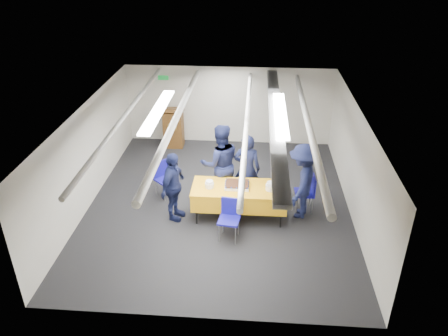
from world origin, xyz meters
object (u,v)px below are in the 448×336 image
(chair_left, at_px, (163,175))
(sailor_a, at_px, (247,169))
(sailor_c, at_px, (173,187))
(sailor_d, at_px, (302,181))
(chair_near, at_px, (230,215))
(sailor_b, at_px, (220,164))
(chair_right, at_px, (308,190))
(sheet_cake, at_px, (237,185))
(serving_table, at_px, (239,196))
(podium, at_px, (173,127))

(chair_left, relative_size, sailor_a, 0.51)
(sailor_c, relative_size, sailor_d, 0.92)
(chair_near, relative_size, sailor_b, 0.46)
(chair_right, xyz_separation_m, chair_left, (-3.38, 0.42, 0.00))
(sheet_cake, distance_m, chair_near, 0.79)
(sheet_cake, xyz_separation_m, chair_left, (-1.79, 0.80, -0.28))
(serving_table, xyz_separation_m, chair_right, (1.53, 0.41, -0.03))
(chair_near, distance_m, sailor_d, 1.79)
(chair_left, bearing_deg, sailor_b, -4.83)
(sheet_cake, distance_m, sailor_c, 1.37)
(podium, bearing_deg, sailor_a, -52.19)
(chair_near, distance_m, sailor_b, 1.51)
(sailor_c, bearing_deg, podium, 27.19)
(podium, height_order, chair_left, podium)
(serving_table, relative_size, podium, 1.64)
(sheet_cake, height_order, sailor_c, sailor_c)
(sheet_cake, bearing_deg, sailor_d, 6.95)
(sailor_a, relative_size, sailor_c, 1.07)
(chair_near, distance_m, sailor_a, 1.48)
(podium, xyz_separation_m, chair_near, (1.93, -4.28, -0.08))
(serving_table, xyz_separation_m, chair_left, (-1.85, 0.83, -0.03))
(podium, bearing_deg, chair_right, -41.20)
(chair_near, xyz_separation_m, sailor_d, (1.51, 0.90, 0.33))
(sailor_a, bearing_deg, sailor_d, 162.50)
(chair_right, xyz_separation_m, sailor_a, (-1.39, 0.30, 0.31))
(serving_table, distance_m, sheet_cake, 0.26)
(serving_table, bearing_deg, sheet_cake, 155.17)
(serving_table, distance_m, sailor_b, 0.94)
(podium, xyz_separation_m, sailor_b, (1.61, -2.87, 0.34))
(podium, bearing_deg, sheet_cake, -60.22)
(sailor_b, bearing_deg, sailor_a, 163.71)
(chair_near, xyz_separation_m, sailor_c, (-1.26, 0.57, 0.26))
(chair_near, relative_size, chair_right, 1.00)
(chair_left, height_order, sailor_a, sailor_a)
(chair_right, bearing_deg, sheet_cake, -166.37)
(chair_near, relative_size, sailor_d, 0.50)
(sheet_cake, relative_size, chair_right, 0.61)
(sailor_b, bearing_deg, sailor_d, 147.99)
(chair_left, distance_m, sailor_d, 3.28)
(chair_left, bearing_deg, chair_near, -42.12)
(sheet_cake, xyz_separation_m, sailor_b, (-0.42, 0.68, 0.14))
(podium, relative_size, sailor_c, 0.79)
(sailor_b, distance_m, sailor_d, 1.90)
(sailor_a, bearing_deg, podium, -46.74)
(sailor_b, xyz_separation_m, sailor_d, (1.83, -0.51, -0.09))
(sailor_a, xyz_separation_m, sailor_b, (-0.61, -0.00, 0.11))
(serving_table, bearing_deg, sailor_c, -174.68)
(serving_table, xyz_separation_m, sailor_a, (0.14, 0.71, 0.29))
(serving_table, xyz_separation_m, sailor_b, (-0.48, 0.71, 0.40))
(podium, relative_size, sailor_d, 0.72)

